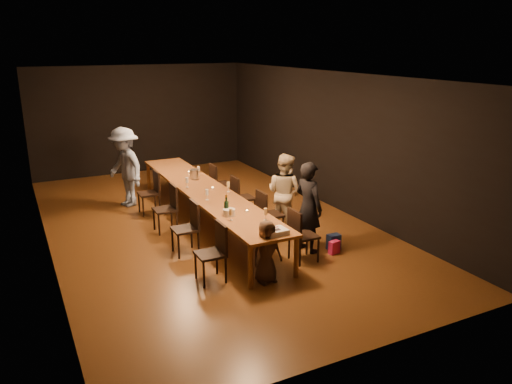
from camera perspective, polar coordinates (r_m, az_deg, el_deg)
name	(u,v)px	position (r m, az deg, el deg)	size (l,w,h in m)	color
ground	(206,224)	(10.32, -5.72, -3.69)	(10.00, 10.00, 0.00)	#482C12
room_shell	(203,124)	(9.79, -6.07, 7.77)	(6.04, 10.04, 3.02)	black
table	(205,192)	(10.10, -5.84, 0.04)	(0.90, 6.00, 0.75)	brown
chair_right_0	(304,235)	(8.49, 5.50, -4.91)	(0.42, 0.42, 0.93)	black
chair_right_1	(270,214)	(9.46, 1.65, -2.53)	(0.42, 0.42, 0.93)	black
chair_right_2	(243,197)	(10.48, -1.46, -0.60)	(0.42, 0.42, 0.93)	black
chair_right_3	(221,183)	(11.53, -4.01, 0.99)	(0.42, 0.42, 0.93)	black
chair_left_0	(210,253)	(7.78, -5.26, -6.99)	(0.42, 0.42, 0.93)	black
chair_left_1	(185,228)	(8.83, -8.14, -4.14)	(0.42, 0.42, 0.93)	black
chair_left_2	(165,209)	(9.91, -10.38, -1.90)	(0.42, 0.42, 0.93)	black
chair_left_3	(149,193)	(11.02, -12.18, -0.11)	(0.42, 0.42, 0.93)	black
woman_birthday	(309,207)	(8.80, 6.02, -1.72)	(0.59, 0.39, 1.63)	black
woman_tan	(285,193)	(9.74, 3.28, -0.06)	(0.76, 0.59, 1.55)	beige
man_blue	(125,167)	(11.57, -14.73, 2.75)	(1.16, 0.67, 1.80)	#7D96C2
child	(267,252)	(7.72, 1.24, -6.82)	(0.49, 0.32, 1.00)	#463327
gift_bag_red	(334,247)	(8.96, 8.93, -6.26)	(0.20, 0.11, 0.24)	#CA1E59
gift_bag_blue	(334,242)	(9.13, 8.86, -5.65)	(0.23, 0.15, 0.28)	#24459D
birthday_cake	(276,231)	(7.72, 2.28, -4.53)	(0.35, 0.29, 0.08)	white
plate_stack	(229,212)	(8.51, -3.10, -2.34)	(0.21, 0.21, 0.12)	silver
champagne_bottle	(226,205)	(8.54, -3.40, -1.44)	(0.08, 0.08, 0.35)	black
ice_bucket	(194,174)	(10.85, -7.11, 2.03)	(0.19, 0.19, 0.21)	#B3B2B7
wineglass_0	(231,214)	(8.27, -2.89, -2.58)	(0.06, 0.06, 0.21)	beige
wineglass_1	(265,214)	(8.28, 1.09, -2.55)	(0.06, 0.06, 0.21)	beige
wineglass_2	(207,195)	(9.38, -5.62, -0.30)	(0.06, 0.06, 0.21)	silver
wineglass_3	(228,187)	(9.85, -3.19, 0.59)	(0.06, 0.06, 0.21)	beige
wineglass_4	(187,182)	(10.24, -7.89, 1.09)	(0.06, 0.06, 0.21)	silver
wineglass_5	(199,171)	(11.14, -6.57, 2.42)	(0.06, 0.06, 0.21)	silver
tealight_near	(247,211)	(8.70, -1.04, -2.20)	(0.05, 0.05, 0.03)	#B2B7B2
tealight_mid	(213,188)	(10.10, -4.98, 0.44)	(0.05, 0.05, 0.03)	#B2B7B2
tealight_far	(189,172)	(11.40, -7.68, 2.25)	(0.05, 0.05, 0.03)	#B2B7B2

